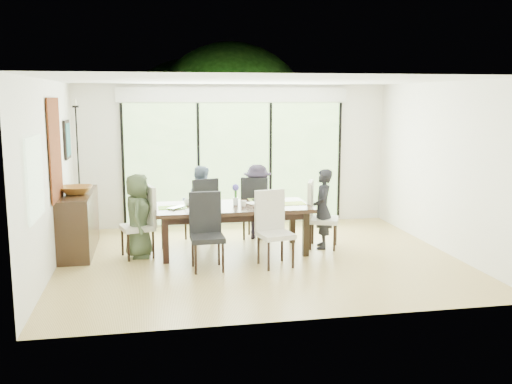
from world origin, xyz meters
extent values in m
cube|color=olive|center=(0.00, 0.00, -0.01)|extent=(6.00, 5.00, 0.01)
cube|color=white|center=(0.00, 0.00, 2.71)|extent=(6.00, 5.00, 0.01)
cube|color=white|center=(0.00, 2.51, 1.35)|extent=(6.00, 0.02, 2.70)
cube|color=silver|center=(0.00, -2.51, 1.35)|extent=(6.00, 0.02, 2.70)
cube|color=silver|center=(-3.01, 0.00, 1.35)|extent=(0.02, 5.00, 2.70)
cube|color=white|center=(3.01, 0.00, 1.35)|extent=(0.02, 5.00, 2.70)
cube|color=#598C3F|center=(0.00, 2.47, 1.20)|extent=(4.20, 0.02, 2.30)
cube|color=white|center=(0.00, 2.46, 2.50)|extent=(4.40, 0.06, 0.28)
cube|color=black|center=(-2.10, 2.46, 1.20)|extent=(0.05, 0.04, 2.30)
cube|color=black|center=(-0.70, 2.46, 1.20)|extent=(0.05, 0.04, 2.30)
cube|color=black|center=(0.70, 2.46, 1.20)|extent=(0.05, 0.04, 2.30)
cube|color=black|center=(2.10, 2.46, 1.20)|extent=(0.05, 0.04, 2.30)
cube|color=#8CAD7F|center=(-2.97, -1.20, 1.50)|extent=(0.02, 0.90, 1.00)
cube|color=brown|center=(0.00, 3.40, -0.05)|extent=(6.00, 1.80, 0.10)
cube|color=brown|center=(0.00, 4.20, 0.55)|extent=(6.00, 0.08, 0.06)
sphere|color=#14380F|center=(-1.80, 5.20, 1.44)|extent=(3.20, 3.20, 3.20)
sphere|color=#14380F|center=(0.40, 5.80, 1.80)|extent=(4.00, 4.00, 4.00)
sphere|color=#14380F|center=(2.20, 5.00, 1.26)|extent=(2.80, 2.80, 2.80)
sphere|color=#14380F|center=(-0.60, 6.50, 1.62)|extent=(3.60, 3.60, 3.60)
cube|color=black|center=(-0.33, 0.45, 0.73)|extent=(2.43, 1.11, 0.06)
cube|color=black|center=(-0.33, 0.45, 0.64)|extent=(2.23, 0.91, 0.10)
cube|color=black|center=(-1.41, 0.02, 0.35)|extent=(0.09, 0.09, 0.70)
cube|color=black|center=(0.75, 0.02, 0.35)|extent=(0.09, 0.09, 0.70)
cube|color=black|center=(-1.41, 0.88, 0.35)|extent=(0.09, 0.09, 0.70)
cube|color=black|center=(0.75, 0.88, 0.35)|extent=(0.09, 0.09, 0.70)
imported|color=#3D4B32|center=(-1.81, 0.45, 0.65)|extent=(0.44, 0.64, 1.31)
imported|color=black|center=(1.15, 0.45, 0.65)|extent=(0.52, 0.68, 1.31)
imported|color=slate|center=(-0.78, 1.28, 0.65)|extent=(0.67, 0.48, 1.31)
imported|color=#231D2B|center=(0.22, 1.28, 0.65)|extent=(0.68, 0.52, 1.31)
cube|color=#7DB540|center=(-1.28, 0.45, 0.76)|extent=(0.45, 0.32, 0.01)
cube|color=#A7C245|center=(0.62, 0.45, 0.76)|extent=(0.45, 0.32, 0.01)
cube|color=#8BA73B|center=(-0.78, 0.85, 0.76)|extent=(0.45, 0.32, 0.01)
cube|color=olive|center=(0.22, 0.85, 0.76)|extent=(0.45, 0.32, 0.01)
cube|color=white|center=(-0.88, 0.15, 0.76)|extent=(0.45, 0.32, 0.01)
cube|color=black|center=(-0.68, 0.80, 0.77)|extent=(0.26, 0.18, 0.01)
cube|color=black|center=(0.17, 0.80, 0.77)|extent=(0.24, 0.17, 0.01)
cube|color=white|center=(0.37, 0.40, 0.76)|extent=(0.30, 0.22, 0.00)
cube|color=white|center=(-0.88, 0.15, 0.78)|extent=(0.26, 0.26, 0.02)
cube|color=#C55B17|center=(-0.88, 0.15, 0.80)|extent=(0.20, 0.20, 0.01)
cylinder|color=silver|center=(-0.28, 0.50, 0.82)|extent=(0.08, 0.08, 0.12)
cylinder|color=#337226|center=(-0.28, 0.50, 0.94)|extent=(0.04, 0.04, 0.16)
sphere|color=#5C50CA|center=(-0.28, 0.50, 1.04)|extent=(0.11, 0.11, 0.11)
imported|color=silver|center=(-1.18, 0.35, 0.77)|extent=(0.38, 0.39, 0.03)
imported|color=white|center=(-1.03, 0.60, 0.81)|extent=(0.18, 0.18, 0.10)
imported|color=white|center=(-0.18, 0.35, 0.81)|extent=(0.13, 0.13, 0.09)
imported|color=white|center=(0.47, 0.55, 0.81)|extent=(0.14, 0.14, 0.10)
imported|color=white|center=(-0.08, 0.50, 0.77)|extent=(0.24, 0.27, 0.02)
cube|color=black|center=(-2.76, 0.94, 0.48)|extent=(0.48, 1.70, 0.96)
imported|color=brown|center=(-2.76, 0.84, 1.02)|extent=(0.51, 0.51, 0.12)
cylinder|color=black|center=(-2.76, 1.29, 0.98)|extent=(0.11, 0.11, 0.04)
cylinder|color=black|center=(-2.76, 1.29, 1.65)|extent=(0.03, 0.03, 1.33)
cylinder|color=black|center=(-2.76, 1.29, 2.31)|extent=(0.11, 0.11, 0.03)
cylinder|color=silver|center=(-2.76, 1.29, 2.37)|extent=(0.04, 0.04, 0.11)
cube|color=maroon|center=(-2.97, 0.40, 1.70)|extent=(0.02, 1.00, 1.50)
cube|color=black|center=(-2.97, 1.70, 1.75)|extent=(0.03, 0.55, 0.65)
cube|color=#1A5154|center=(-2.95, 1.70, 1.75)|extent=(0.01, 0.45, 0.55)
camera|label=1|loc=(-1.60, -8.33, 2.45)|focal=40.00mm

